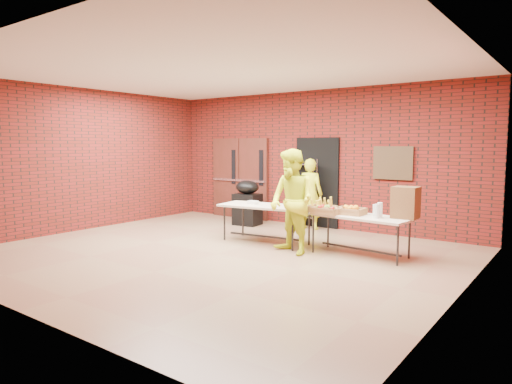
# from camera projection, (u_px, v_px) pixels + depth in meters

# --- Properties ---
(room) EXTENTS (8.08, 7.08, 3.28)m
(room) POSITION_uv_depth(u_px,v_px,m) (216.00, 164.00, 7.93)
(room) COLOR #8B664B
(room) RESTS_ON ground
(double_doors) EXTENTS (1.78, 0.12, 2.10)m
(double_doors) POSITION_uv_depth(u_px,v_px,m) (240.00, 178.00, 12.04)
(double_doors) COLOR #4A1A15
(double_doors) RESTS_ON room
(dark_doorway) EXTENTS (1.10, 0.06, 2.10)m
(dark_doorway) POSITION_uv_depth(u_px,v_px,m) (317.00, 182.00, 10.70)
(dark_doorway) COLOR black
(dark_doorway) RESTS_ON room
(bronze_plaque) EXTENTS (0.85, 0.04, 0.70)m
(bronze_plaque) POSITION_uv_depth(u_px,v_px,m) (393.00, 163.00, 9.58)
(bronze_plaque) COLOR #432C1A
(bronze_plaque) RESTS_ON room
(wire_rack) EXTENTS (0.62, 0.34, 1.61)m
(wire_rack) POSITION_uv_depth(u_px,v_px,m) (304.00, 193.00, 10.77)
(wire_rack) COLOR silver
(wire_rack) RESTS_ON room
(table_left) EXTENTS (1.90, 0.99, 0.75)m
(table_left) POSITION_uv_depth(u_px,v_px,m) (266.00, 208.00, 8.97)
(table_left) COLOR #C1AD93
(table_left) RESTS_ON room
(table_right) EXTENTS (1.79, 0.89, 0.71)m
(table_right) POSITION_uv_depth(u_px,v_px,m) (360.00, 219.00, 7.91)
(table_right) COLOR #C1AD93
(table_right) RESTS_ON room
(basket_bananas) EXTENTS (0.47, 0.37, 0.15)m
(basket_bananas) POSITION_uv_depth(u_px,v_px,m) (322.00, 208.00, 8.33)
(basket_bananas) COLOR #A67343
(basket_bananas) RESTS_ON table_right
(basket_oranges) EXTENTS (0.48, 0.38, 0.15)m
(basket_oranges) POSITION_uv_depth(u_px,v_px,m) (350.00, 211.00, 8.02)
(basket_oranges) COLOR #A67343
(basket_oranges) RESTS_ON table_right
(basket_apples) EXTENTS (0.48, 0.37, 0.15)m
(basket_apples) POSITION_uv_depth(u_px,v_px,m) (327.00, 210.00, 8.09)
(basket_apples) COLOR #A67343
(basket_apples) RESTS_ON table_right
(muffin_tray) EXTENTS (0.36, 0.36, 0.09)m
(muffin_tray) POSITION_uv_depth(u_px,v_px,m) (296.00, 206.00, 8.54)
(muffin_tray) COLOR #144B22
(muffin_tray) RESTS_ON table_left
(napkin_box) EXTENTS (0.20, 0.13, 0.07)m
(napkin_box) POSITION_uv_depth(u_px,v_px,m) (253.00, 202.00, 9.12)
(napkin_box) COLOR silver
(napkin_box) RESTS_ON table_left
(coffee_dispenser) EXTENTS (0.40, 0.36, 0.53)m
(coffee_dispenser) POSITION_uv_depth(u_px,v_px,m) (406.00, 202.00, 7.59)
(coffee_dispenser) COLOR brown
(coffee_dispenser) RESTS_ON table_right
(cup_stack_front) EXTENTS (0.07, 0.07, 0.22)m
(cup_stack_front) POSITION_uv_depth(u_px,v_px,m) (375.00, 211.00, 7.68)
(cup_stack_front) COLOR silver
(cup_stack_front) RESTS_ON table_right
(cup_stack_mid) EXTENTS (0.08, 0.08, 0.24)m
(cup_stack_mid) POSITION_uv_depth(u_px,v_px,m) (377.00, 211.00, 7.56)
(cup_stack_mid) COLOR silver
(cup_stack_mid) RESTS_ON table_right
(cup_stack_back) EXTENTS (0.08, 0.08, 0.25)m
(cup_stack_back) POSITION_uv_depth(u_px,v_px,m) (380.00, 210.00, 7.68)
(cup_stack_back) COLOR silver
(cup_stack_back) RESTS_ON table_right
(covered_grill) EXTENTS (0.65, 0.56, 1.08)m
(covered_grill) POSITION_uv_depth(u_px,v_px,m) (247.00, 203.00, 11.00)
(covered_grill) COLOR black
(covered_grill) RESTS_ON room
(volunteer_woman) EXTENTS (0.65, 0.48, 1.62)m
(volunteer_woman) POSITION_uv_depth(u_px,v_px,m) (310.00, 194.00, 10.43)
(volunteer_woman) COLOR yellow
(volunteer_woman) RESTS_ON room
(volunteer_man) EXTENTS (1.10, 0.98, 1.86)m
(volunteer_man) POSITION_uv_depth(u_px,v_px,m) (292.00, 202.00, 8.03)
(volunteer_man) COLOR yellow
(volunteer_man) RESTS_ON room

